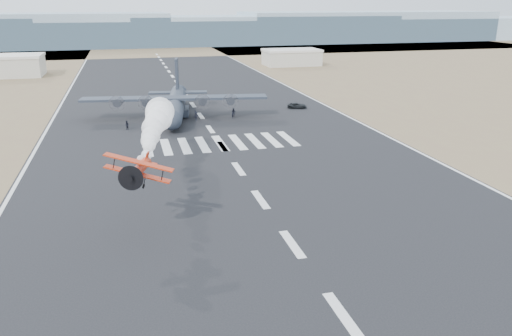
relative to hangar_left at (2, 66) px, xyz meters
name	(u,v)px	position (x,y,z in m)	size (l,w,h in m)	color
ground	(342,314)	(52.00, -145.00, -3.41)	(500.00, 500.00, 0.00)	black
scrub_far	(153,49)	(52.00, 85.00, -3.41)	(500.00, 80.00, 0.00)	brown
runway_markings	(210,129)	(52.00, -85.00, -3.40)	(60.00, 260.00, 0.01)	silver
ridge_seg_c	(21,30)	(-13.00, 115.00, 5.09)	(150.00, 50.00, 17.00)	#879EAC
ridge_seg_d	(149,32)	(52.00, 115.00, 3.09)	(150.00, 50.00, 13.00)	#879EAC
ridge_seg_e	(263,29)	(117.00, 115.00, 4.09)	(150.00, 50.00, 15.00)	#879EAC
ridge_seg_f	(365,26)	(182.00, 115.00, 5.09)	(150.00, 50.00, 17.00)	#879EAC
ridge_seg_g	(457,28)	(247.00, 115.00, 3.09)	(150.00, 50.00, 13.00)	#879EAC
hangar_left	(2,66)	(0.00, 0.00, 0.00)	(24.50, 14.50, 6.70)	#ACA899
hangar_right	(292,57)	(98.00, 5.00, -0.40)	(20.50, 12.50, 5.90)	#ACA899
aerobatic_biplane	(139,169)	(38.02, -126.41, 3.38)	(6.82, 6.31, 3.40)	red
smoke_trail	(158,118)	(41.41, -104.35, 3.55)	(6.21, 26.32, 4.34)	white
transport_aircraft	(176,103)	(47.02, -72.33, -0.64)	(37.24, 30.54, 10.75)	#232634
support_vehicle	(297,106)	(73.99, -70.77, -2.81)	(2.00, 4.33, 1.20)	black
crew_a	(196,115)	(50.55, -76.26, -2.47)	(0.68, 0.56, 1.87)	black
crew_b	(127,125)	(37.00, -81.49, -2.56)	(0.82, 0.51, 1.69)	black
crew_c	(196,116)	(50.49, -77.11, -2.53)	(1.14, 0.53, 1.76)	black
crew_d	(178,121)	(46.63, -80.20, -2.60)	(0.94, 0.48, 1.61)	black
crew_e	(178,123)	(46.46, -81.65, -2.62)	(0.77, 0.47, 1.58)	black
crew_f	(151,123)	(41.37, -80.58, -2.50)	(1.69, 0.55, 1.82)	black
crew_g	(233,114)	(58.01, -77.02, -2.60)	(0.59, 0.48, 1.62)	black
crew_h	(234,112)	(58.61, -75.23, -2.55)	(0.84, 0.52, 1.72)	black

